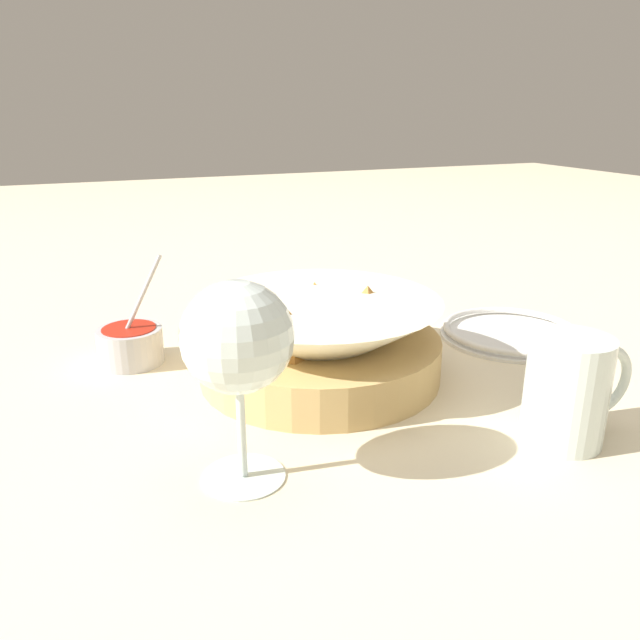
{
  "coord_description": "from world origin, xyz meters",
  "views": [
    {
      "loc": [
        -0.27,
        -0.61,
        0.29
      ],
      "look_at": [
        -0.02,
        -0.02,
        0.07
      ],
      "focal_mm": 35.0,
      "sensor_mm": 36.0,
      "label": 1
    }
  ],
  "objects": [
    {
      "name": "ground_plane",
      "position": [
        0.0,
        0.0,
        0.0
      ],
      "size": [
        4.0,
        4.0,
        0.0
      ],
      "primitive_type": "plane",
      "color": "beige"
    },
    {
      "name": "food_basket",
      "position": [
        -0.02,
        -0.02,
        0.04
      ],
      "size": [
        0.27,
        0.27,
        0.1
      ],
      "color": "tan",
      "rests_on": "ground_plane"
    },
    {
      "name": "sauce_cup",
      "position": [
        -0.21,
        0.1,
        0.02
      ],
      "size": [
        0.08,
        0.08,
        0.13
      ],
      "color": "#B7B7BC",
      "rests_on": "ground_plane"
    },
    {
      "name": "wine_glass",
      "position": [
        -0.16,
        -0.18,
        0.12
      ],
      "size": [
        0.09,
        0.09,
        0.17
      ],
      "color": "silver",
      "rests_on": "ground_plane"
    },
    {
      "name": "beer_mug",
      "position": [
        0.13,
        -0.23,
        0.05
      ],
      "size": [
        0.11,
        0.07,
        0.1
      ],
      "color": "silver",
      "rests_on": "ground_plane"
    },
    {
      "name": "side_plate",
      "position": [
        0.26,
        0.0,
        0.01
      ],
      "size": [
        0.18,
        0.18,
        0.01
      ],
      "color": "white",
      "rests_on": "ground_plane"
    },
    {
      "name": "napkin",
      "position": [
        0.06,
        0.23,
        0.0
      ],
      "size": [
        0.12,
        0.08,
        0.01
      ],
      "color": "#DB4C3D",
      "rests_on": "ground_plane"
    }
  ]
}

